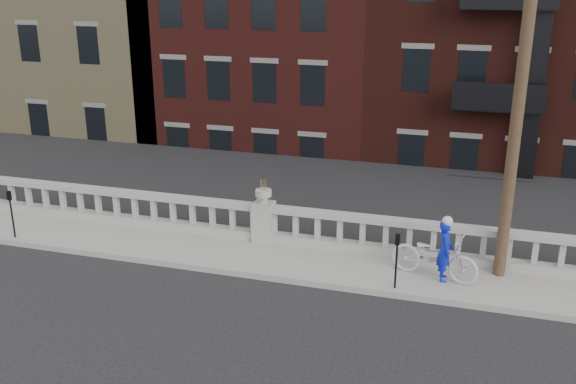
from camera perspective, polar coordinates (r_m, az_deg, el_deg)
name	(u,v)px	position (r m, az deg, el deg)	size (l,w,h in m)	color
ground	(207,314)	(14.57, -7.23, -10.68)	(120.00, 120.00, 0.00)	black
sidewalk	(252,256)	(17.00, -3.18, -5.73)	(32.00, 2.20, 0.15)	gray
balustrade	(264,224)	(17.61, -2.16, -2.83)	(28.00, 0.34, 1.03)	gray
planter_pedestal	(264,217)	(17.54, -2.17, -2.25)	(0.55, 0.55, 1.76)	gray
lower_level	(389,63)	(35.18, 8.95, 11.29)	(80.00, 44.00, 20.80)	#605E59
utility_pole	(523,65)	(15.26, 20.18, 10.55)	(1.60, 0.28, 10.00)	#422D1E
parking_meter_b	(11,209)	(19.25, -23.40, -1.38)	(0.10, 0.09, 1.36)	black
parking_meter_c	(397,255)	(15.06, 9.64, -5.53)	(0.10, 0.09, 1.36)	black
bicycle	(435,256)	(15.87, 12.90, -5.56)	(0.75, 2.14, 1.13)	silver
cyclist	(445,250)	(15.73, 13.77, -5.06)	(0.55, 0.36, 1.52)	#0D1ECA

